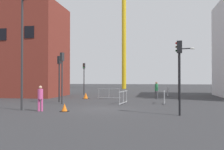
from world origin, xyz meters
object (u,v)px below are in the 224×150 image
object	(u,v)px
traffic_light_corner	(59,71)
traffic_cone_striped	(65,108)
construction_crane	(125,12)
traffic_light_median	(84,74)
pedestrian_waiting	(156,89)
streetlamp_tall	(24,44)
traffic_light_crosswalk	(62,70)
traffic_light_island	(179,66)
traffic_cone_orange	(86,96)
streetlamp_short	(181,68)
pedestrian_walking	(40,96)

from	to	relation	value
traffic_light_corner	traffic_cone_striped	world-z (taller)	traffic_light_corner
construction_crane	traffic_light_corner	size ratio (longest dim) A/B	5.92
traffic_light_median	pedestrian_waiting	distance (m)	10.61
construction_crane	streetlamp_tall	distance (m)	38.20
pedestrian_waiting	construction_crane	bearing A→B (deg)	104.11
traffic_light_crosswalk	traffic_light_island	bearing A→B (deg)	-28.75
streetlamp_tall	traffic_light_crosswalk	xyz separation A→B (m)	(0.95, 4.38, -1.55)
traffic_cone_orange	construction_crane	bearing A→B (deg)	87.68
construction_crane	traffic_light_crosswalk	world-z (taller)	construction_crane
streetlamp_short	traffic_light_corner	world-z (taller)	streetlamp_short
traffic_light_island	traffic_cone_orange	world-z (taller)	traffic_light_island
streetlamp_short	traffic_cone_striped	distance (m)	13.23
traffic_light_median	traffic_light_corner	size ratio (longest dim) A/B	1.00
pedestrian_waiting	traffic_cone_striped	size ratio (longest dim) A/B	3.44
pedestrian_walking	traffic_cone_striped	xyz separation A→B (m)	(1.60, 0.12, -0.72)
traffic_light_corner	pedestrian_walking	size ratio (longest dim) A/B	2.52
pedestrian_waiting	traffic_cone_striped	xyz separation A→B (m)	(-5.88, -11.38, -0.80)
pedestrian_waiting	traffic_cone_orange	world-z (taller)	pedestrian_waiting
traffic_light_median	traffic_cone_striped	world-z (taller)	traffic_light_median
streetlamp_tall	traffic_light_crosswalk	distance (m)	4.75
traffic_light_island	pedestrian_waiting	distance (m)	12.08
construction_crane	traffic_cone_orange	bearing A→B (deg)	-92.32
traffic_cone_orange	traffic_cone_striped	bearing A→B (deg)	-81.75
construction_crane	pedestrian_walking	distance (m)	39.52
traffic_cone_striped	traffic_cone_orange	world-z (taller)	traffic_cone_orange
streetlamp_tall	pedestrian_waiting	xyz separation A→B (m)	(8.74, 11.32, -3.37)
traffic_light_median	pedestrian_walking	world-z (taller)	traffic_light_median
streetlamp_tall	traffic_light_corner	distance (m)	6.26
construction_crane	traffic_cone_striped	size ratio (longest dim) A/B	47.61
pedestrian_walking	traffic_cone_striped	size ratio (longest dim) A/B	3.19
traffic_light_island	traffic_light_median	bearing A→B (deg)	122.38
streetlamp_short	traffic_light_median	size ratio (longest dim) A/B	1.24
construction_crane	traffic_light_island	xyz separation A→B (m)	(7.50, -36.82, -13.32)
streetlamp_short	traffic_light_median	xyz separation A→B (m)	(-11.70, 6.23, -0.36)
traffic_light_island	traffic_cone_striped	size ratio (longest dim) A/B	8.28
traffic_light_corner	traffic_cone_striped	size ratio (longest dim) A/B	8.04
construction_crane	traffic_cone_striped	bearing A→B (deg)	-89.38
traffic_light_crosswalk	pedestrian_waiting	size ratio (longest dim) A/B	2.41
streetlamp_tall	traffic_cone_orange	distance (m)	10.88
traffic_light_corner	traffic_light_crosswalk	distance (m)	1.90
traffic_light_island	construction_crane	bearing A→B (deg)	101.52
traffic_light_median	traffic_light_crosswalk	bearing A→B (deg)	-82.51
pedestrian_waiting	traffic_light_corner	bearing A→B (deg)	-148.81
streetlamp_tall	pedestrian_walking	world-z (taller)	streetlamp_tall
traffic_cone_striped	traffic_light_crosswalk	bearing A→B (deg)	113.13
streetlamp_tall	traffic_cone_striped	distance (m)	5.06
streetlamp_tall	construction_crane	bearing A→B (deg)	86.11
pedestrian_walking	pedestrian_waiting	size ratio (longest dim) A/B	0.93
construction_crane	streetlamp_short	bearing A→B (deg)	-71.86
traffic_light_crosswalk	streetlamp_short	bearing A→B (deg)	28.26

